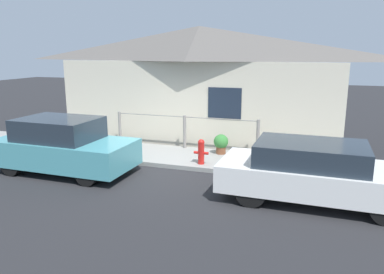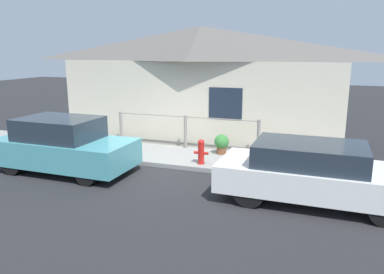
% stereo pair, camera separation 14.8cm
% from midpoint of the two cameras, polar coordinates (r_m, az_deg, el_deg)
% --- Properties ---
extents(ground_plane, '(60.00, 60.00, 0.00)m').
position_cam_midpoint_polar(ground_plane, '(10.75, -4.93, -4.72)').
color(ground_plane, '#262628').
extents(sidewalk, '(24.00, 2.06, 0.12)m').
position_cam_midpoint_polar(sidewalk, '(11.64, -2.93, -2.97)').
color(sidewalk, gray).
rests_on(sidewalk, ground_plane).
extents(house, '(10.18, 2.23, 4.10)m').
position_cam_midpoint_polar(house, '(13.37, 0.61, 13.07)').
color(house, beige).
rests_on(house, ground_plane).
extents(fence, '(4.90, 0.10, 1.09)m').
position_cam_midpoint_polar(fence, '(12.28, -1.47, 1.08)').
color(fence, gray).
rests_on(fence, sidewalk).
extents(car_left, '(3.84, 1.78, 1.50)m').
position_cam_midpoint_polar(car_left, '(10.80, -19.37, -1.30)').
color(car_left, teal).
rests_on(car_left, ground_plane).
extents(car_right, '(4.28, 1.84, 1.33)m').
position_cam_midpoint_polar(car_right, '(8.63, 17.85, -5.09)').
color(car_right, white).
rests_on(car_right, ground_plane).
extents(fire_hydrant, '(0.42, 0.19, 0.72)m').
position_cam_midpoint_polar(fire_hydrant, '(10.57, 1.00, -2.16)').
color(fire_hydrant, red).
rests_on(fire_hydrant, sidewalk).
extents(potted_plant_near_hydrant, '(0.45, 0.45, 0.61)m').
position_cam_midpoint_polar(potted_plant_near_hydrant, '(11.66, 4.07, -0.93)').
color(potted_plant_near_hydrant, brown).
rests_on(potted_plant_near_hydrant, sidewalk).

